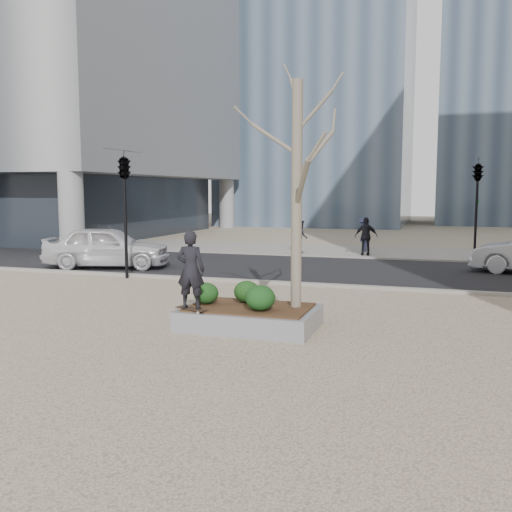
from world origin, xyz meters
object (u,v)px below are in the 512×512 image
(planter, at_px, (250,318))
(skateboarder, at_px, (191,270))
(police_car, at_px, (107,247))
(skateboard, at_px, (191,310))

(planter, distance_m, skateboarder, 1.77)
(police_car, bearing_deg, skateboarder, -154.64)
(skateboard, bearing_deg, planter, 51.88)
(planter, bearing_deg, police_car, 138.27)
(planter, relative_size, police_car, 0.61)
(planter, distance_m, police_car, 11.53)
(skateboard, height_order, police_car, police_car)
(skateboarder, bearing_deg, skateboard, 173.00)
(skateboard, xyz_separation_m, skateboarder, (-0.00, 0.00, 0.89))
(planter, distance_m, skateboard, 1.36)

